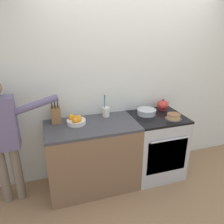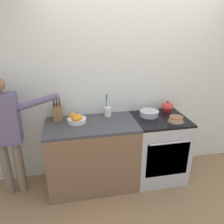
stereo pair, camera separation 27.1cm
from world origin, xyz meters
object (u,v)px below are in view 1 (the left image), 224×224
at_px(mixing_bowl, 146,112).
at_px(person_baker, 3,134).
at_px(fruit_bowl, 76,121).
at_px(tea_kettle, 163,105).
at_px(knife_block, 56,114).
at_px(utensil_crock, 106,111).
at_px(stove_range, 156,145).
at_px(layer_cake, 174,117).

bearing_deg(mixing_bowl, person_baker, -177.86).
xyz_separation_m(fruit_bowl, person_baker, (-0.83, -0.04, -0.04)).
height_order(tea_kettle, fruit_bowl, tea_kettle).
distance_m(knife_block, utensil_crock, 0.66).
bearing_deg(knife_block, tea_kettle, -0.22).
distance_m(tea_kettle, person_baker, 2.13).
xyz_separation_m(stove_range, knife_block, (-1.34, 0.21, 0.56)).
xyz_separation_m(layer_cake, fruit_bowl, (-1.24, 0.24, 0.01)).
xyz_separation_m(mixing_bowl, utensil_crock, (-0.56, 0.10, 0.03)).
height_order(knife_block, person_baker, person_baker).
xyz_separation_m(layer_cake, utensil_crock, (-0.82, 0.36, 0.04)).
bearing_deg(tea_kettle, mixing_bowl, -162.06).
height_order(layer_cake, knife_block, knife_block).
height_order(utensil_crock, person_baker, person_baker).
bearing_deg(stove_range, utensil_crock, 163.44).
distance_m(utensil_crock, person_baker, 1.27).
height_order(fruit_bowl, person_baker, person_baker).
height_order(stove_range, utensil_crock, utensil_crock).
relative_size(utensil_crock, person_baker, 0.19).
xyz_separation_m(tea_kettle, fruit_bowl, (-1.29, -0.13, -0.02)).
distance_m(knife_block, person_baker, 0.63).
bearing_deg(layer_cake, tea_kettle, 82.70).
bearing_deg(stove_range, knife_block, 171.16).
distance_m(stove_range, layer_cake, 0.53).
bearing_deg(stove_range, fruit_bowl, 176.04).
xyz_separation_m(layer_cake, mixing_bowl, (-0.26, 0.26, 0.00)).
distance_m(layer_cake, person_baker, 2.08).
height_order(tea_kettle, knife_block, knife_block).
distance_m(tea_kettle, fruit_bowl, 1.30).
bearing_deg(mixing_bowl, tea_kettle, 17.94).
bearing_deg(person_baker, layer_cake, -19.11).
bearing_deg(knife_block, utensil_crock, -0.47).
xyz_separation_m(mixing_bowl, fruit_bowl, (-0.98, -0.03, 0.01)).
height_order(stove_range, fruit_bowl, fruit_bowl).
distance_m(stove_range, person_baker, 1.99).
xyz_separation_m(mixing_bowl, knife_block, (-1.21, 0.11, 0.07)).
xyz_separation_m(tea_kettle, person_baker, (-2.12, -0.17, -0.06)).
relative_size(fruit_bowl, person_baker, 0.15).
relative_size(mixing_bowl, fruit_bowl, 1.11).
xyz_separation_m(stove_range, mixing_bowl, (-0.13, 0.10, 0.49)).
xyz_separation_m(knife_block, utensil_crock, (0.66, -0.01, -0.04)).
bearing_deg(layer_cake, stove_range, 130.76).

